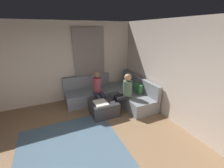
{
  "coord_description": "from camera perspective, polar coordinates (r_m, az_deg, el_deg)",
  "views": [
    {
      "loc": [
        2.17,
        -0.1,
        2.44
      ],
      "look_at": [
        -1.63,
        1.63,
        0.85
      ],
      "focal_mm": 23.22,
      "sensor_mm": 36.0,
      "label": 1
    }
  ],
  "objects": [
    {
      "name": "ground_plane",
      "position": [
        3.3,
        -16.23,
        -29.18
      ],
      "size": [
        6.0,
        6.0,
        0.1
      ],
      "primitive_type": "cube",
      "color": "#8C6B4C"
    },
    {
      "name": "wall_back",
      "position": [
        3.89,
        28.72,
        1.96
      ],
      "size": [
        6.0,
        0.12,
        2.7
      ],
      "primitive_type": "cube",
      "color": "beige",
      "rests_on": "ground_plane"
    },
    {
      "name": "wall_left",
      "position": [
        5.22,
        -23.02,
        7.16
      ],
      "size": [
        0.12,
        6.0,
        2.7
      ],
      "primitive_type": "cube",
      "color": "beige",
      "rests_on": "ground_plane"
    },
    {
      "name": "curtain_panel",
      "position": [
        5.33,
        -8.73,
        7.73
      ],
      "size": [
        0.06,
        1.1,
        2.5
      ],
      "primitive_type": "cube",
      "color": "gray",
      "rests_on": "ground_plane"
    },
    {
      "name": "area_rug",
      "position": [
        3.4,
        -15.1,
        -25.76
      ],
      "size": [
        2.6,
        2.2,
        0.01
      ],
      "primitive_type": "cube",
      "color": "slate",
      "rests_on": "ground_plane"
    },
    {
      "name": "sectional_couch",
      "position": [
        5.16,
        0.43,
        -3.89
      ],
      "size": [
        2.1,
        2.55,
        0.87
      ],
      "color": "gray",
      "rests_on": "ground_plane"
    },
    {
      "name": "ottoman",
      "position": [
        4.46,
        -3.39,
        -9.18
      ],
      "size": [
        0.76,
        0.76,
        0.42
      ],
      "primitive_type": "cube",
      "color": "#333338",
      "rests_on": "ground_plane"
    },
    {
      "name": "folded_blanket",
      "position": [
        4.23,
        -4.48,
        -7.43
      ],
      "size": [
        0.44,
        0.36,
        0.04
      ],
      "primitive_type": "cube",
      "color": "white",
      "rests_on": "ottoman"
    },
    {
      "name": "coffee_mug",
      "position": [
        4.58,
        -2.36,
        -4.68
      ],
      "size": [
        0.08,
        0.08,
        0.1
      ],
      "primitive_type": "cylinder",
      "color": "#334C72",
      "rests_on": "ottoman"
    },
    {
      "name": "game_remote",
      "position": [
        4.28,
        0.2,
        -7.11
      ],
      "size": [
        0.05,
        0.15,
        0.02
      ],
      "primitive_type": "cube",
      "color": "white",
      "rests_on": "ottoman"
    },
    {
      "name": "person_on_couch_back",
      "position": [
        4.45,
        4.97,
        -2.85
      ],
      "size": [
        0.3,
        0.6,
        1.2
      ],
      "rotation": [
        0.0,
        0.0,
        3.14
      ],
      "color": "black",
      "rests_on": "ground_plane"
    },
    {
      "name": "person_on_couch_side",
      "position": [
        4.68,
        -5.47,
        -1.64
      ],
      "size": [
        0.6,
        0.3,
        1.2
      ],
      "rotation": [
        0.0,
        0.0,
        -1.57
      ],
      "color": "#2D3347",
      "rests_on": "ground_plane"
    }
  ]
}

